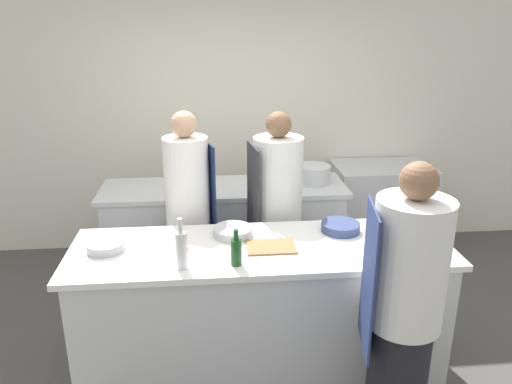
{
  "coord_description": "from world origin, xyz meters",
  "views": [
    {
      "loc": [
        -0.31,
        -2.92,
        2.34
      ],
      "look_at": [
        0.0,
        0.35,
        1.19
      ],
      "focal_mm": 35.0,
      "sensor_mm": 36.0,
      "label": 1
    }
  ],
  "objects_px": {
    "bottle_vinegar": "(236,251)",
    "chef_at_prep_near": "(403,313)",
    "oven_range": "(380,209)",
    "bottle_wine": "(391,220)",
    "bowl_ceramic_blue": "(341,227)",
    "bottle_olive_oil": "(181,249)",
    "chef_at_stove": "(189,221)",
    "bowl_wooden_salad": "(233,232)",
    "chef_at_pass_far": "(277,219)",
    "bowl_prep_small": "(105,246)",
    "bowl_mixing_large": "(393,245)",
    "stockpot": "(313,174)",
    "cup": "(181,239)"
  },
  "relations": [
    {
      "from": "bottle_vinegar",
      "to": "chef_at_prep_near",
      "type": "bearing_deg",
      "value": -27.23
    },
    {
      "from": "oven_range",
      "to": "bottle_wine",
      "type": "relative_size",
      "value": 4.6
    },
    {
      "from": "bowl_ceramic_blue",
      "to": "bottle_olive_oil",
      "type": "bearing_deg",
      "value": -157.53
    },
    {
      "from": "bottle_olive_oil",
      "to": "bottle_vinegar",
      "type": "relative_size",
      "value": 1.4
    },
    {
      "from": "bottle_olive_oil",
      "to": "bowl_ceramic_blue",
      "type": "xyz_separation_m",
      "value": [
        1.07,
        0.44,
        -0.1
      ]
    },
    {
      "from": "chef_at_prep_near",
      "to": "bottle_wine",
      "type": "relative_size",
      "value": 7.92
    },
    {
      "from": "oven_range",
      "to": "chef_at_prep_near",
      "type": "relative_size",
      "value": 0.58
    },
    {
      "from": "bowl_ceramic_blue",
      "to": "oven_range",
      "type": "bearing_deg",
      "value": 61.52
    },
    {
      "from": "chef_at_stove",
      "to": "chef_at_prep_near",
      "type": "bearing_deg",
      "value": 25.86
    },
    {
      "from": "bowl_ceramic_blue",
      "to": "bowl_wooden_salad",
      "type": "bearing_deg",
      "value": -179.8
    },
    {
      "from": "oven_range",
      "to": "chef_at_pass_far",
      "type": "relative_size",
      "value": 0.58
    },
    {
      "from": "bowl_prep_small",
      "to": "bowl_ceramic_blue",
      "type": "height_order",
      "value": "bowl_ceramic_blue"
    },
    {
      "from": "bottle_wine",
      "to": "bowl_mixing_large",
      "type": "xyz_separation_m",
      "value": [
        -0.09,
        -0.28,
        -0.06
      ]
    },
    {
      "from": "bowl_ceramic_blue",
      "to": "stockpot",
      "type": "relative_size",
      "value": 0.88
    },
    {
      "from": "bowl_wooden_salad",
      "to": "bowl_ceramic_blue",
      "type": "bearing_deg",
      "value": 0.2
    },
    {
      "from": "chef_at_prep_near",
      "to": "bowl_mixing_large",
      "type": "xyz_separation_m",
      "value": [
        0.13,
        0.56,
        0.13
      ]
    },
    {
      "from": "bottle_wine",
      "to": "stockpot",
      "type": "relative_size",
      "value": 0.7
    },
    {
      "from": "bowl_mixing_large",
      "to": "chef_at_prep_near",
      "type": "bearing_deg",
      "value": -103.28
    },
    {
      "from": "bowl_mixing_large",
      "to": "stockpot",
      "type": "height_order",
      "value": "stockpot"
    },
    {
      "from": "chef_at_prep_near",
      "to": "stockpot",
      "type": "xyz_separation_m",
      "value": [
        -0.1,
        1.95,
        0.18
      ]
    },
    {
      "from": "chef_at_pass_far",
      "to": "cup",
      "type": "distance_m",
      "value": 0.95
    },
    {
      "from": "chef_at_prep_near",
      "to": "chef_at_stove",
      "type": "height_order",
      "value": "chef_at_stove"
    },
    {
      "from": "chef_at_pass_far",
      "to": "bottle_olive_oil",
      "type": "height_order",
      "value": "chef_at_pass_far"
    },
    {
      "from": "bowl_ceramic_blue",
      "to": "chef_at_stove",
      "type": "bearing_deg",
      "value": 156.25
    },
    {
      "from": "bottle_vinegar",
      "to": "bottle_wine",
      "type": "height_order",
      "value": "bottle_vinegar"
    },
    {
      "from": "oven_range",
      "to": "chef_at_pass_far",
      "type": "distance_m",
      "value": 1.68
    },
    {
      "from": "chef_at_pass_far",
      "to": "bowl_ceramic_blue",
      "type": "bearing_deg",
      "value": -150.35
    },
    {
      "from": "chef_at_pass_far",
      "to": "bottle_wine",
      "type": "height_order",
      "value": "chef_at_pass_far"
    },
    {
      "from": "chef_at_prep_near",
      "to": "bowl_ceramic_blue",
      "type": "bearing_deg",
      "value": 17.83
    },
    {
      "from": "chef_at_pass_far",
      "to": "bottle_vinegar",
      "type": "xyz_separation_m",
      "value": [
        -0.37,
        -0.92,
        0.19
      ]
    },
    {
      "from": "chef_at_stove",
      "to": "bowl_ceramic_blue",
      "type": "relative_size",
      "value": 6.38
    },
    {
      "from": "oven_range",
      "to": "bowl_ceramic_blue",
      "type": "height_order",
      "value": "bowl_ceramic_blue"
    },
    {
      "from": "cup",
      "to": "oven_range",
      "type": "bearing_deg",
      "value": 41.33
    },
    {
      "from": "chef_at_prep_near",
      "to": "bowl_mixing_large",
      "type": "distance_m",
      "value": 0.59
    },
    {
      "from": "chef_at_stove",
      "to": "chef_at_pass_far",
      "type": "bearing_deg",
      "value": 76.28
    },
    {
      "from": "chef_at_prep_near",
      "to": "bottle_vinegar",
      "type": "bearing_deg",
      "value": 72.43
    },
    {
      "from": "bottle_wine",
      "to": "stockpot",
      "type": "xyz_separation_m",
      "value": [
        -0.32,
        1.1,
        -0.0
      ]
    },
    {
      "from": "bottle_wine",
      "to": "chef_at_pass_far",
      "type": "bearing_deg",
      "value": 144.35
    },
    {
      "from": "bowl_prep_small",
      "to": "bowl_wooden_salad",
      "type": "distance_m",
      "value": 0.83
    },
    {
      "from": "oven_range",
      "to": "bottle_olive_oil",
      "type": "xyz_separation_m",
      "value": [
        -1.92,
        -2.01,
        0.6
      ]
    },
    {
      "from": "chef_at_pass_far",
      "to": "stockpot",
      "type": "xyz_separation_m",
      "value": [
        0.4,
        0.58,
        0.18
      ]
    },
    {
      "from": "chef_at_stove",
      "to": "bowl_ceramic_blue",
      "type": "xyz_separation_m",
      "value": [
        1.06,
        -0.47,
        0.11
      ]
    },
    {
      "from": "bottle_vinegar",
      "to": "stockpot",
      "type": "relative_size",
      "value": 0.75
    },
    {
      "from": "bottle_olive_oil",
      "to": "bowl_mixing_large",
      "type": "relative_size",
      "value": 1.37
    },
    {
      "from": "oven_range",
      "to": "bottle_vinegar",
      "type": "relative_size",
      "value": 4.3
    },
    {
      "from": "bottle_wine",
      "to": "cup",
      "type": "distance_m",
      "value": 1.44
    },
    {
      "from": "bottle_vinegar",
      "to": "oven_range",
      "type": "bearing_deg",
      "value": 51.3
    },
    {
      "from": "oven_range",
      "to": "bowl_prep_small",
      "type": "bearing_deg",
      "value": -144.5
    },
    {
      "from": "bowl_ceramic_blue",
      "to": "bowl_wooden_salad",
      "type": "height_order",
      "value": "bowl_ceramic_blue"
    },
    {
      "from": "bowl_mixing_large",
      "to": "stockpot",
      "type": "xyz_separation_m",
      "value": [
        -0.23,
        1.38,
        0.05
      ]
    }
  ]
}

